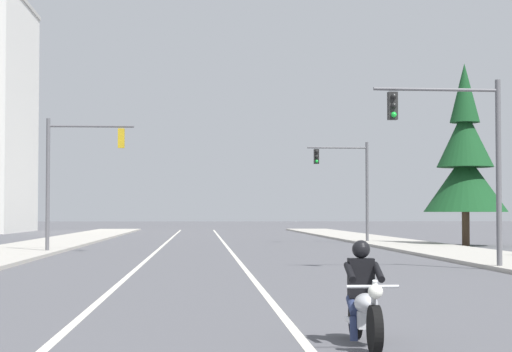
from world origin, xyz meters
TOP-DOWN VIEW (x-y plane):
  - lane_stripe_center at (-0.01, 45.00)m, footprint 0.16×100.00m
  - lane_stripe_left at (-3.59, 45.00)m, footprint 0.16×100.00m
  - sidewalk_kerb_right at (10.08, 40.00)m, footprint 4.40×110.00m
  - sidewalk_kerb_left at (-10.08, 40.00)m, footprint 4.40×110.00m
  - motorcycle_with_rider at (0.80, 6.19)m, footprint 0.70×2.19m
  - traffic_signal_near_right at (7.03, 22.97)m, footprint 4.22×0.50m
  - traffic_signal_near_left at (-7.36, 36.55)m, footprint 4.01×0.37m
  - traffic_signal_mid_right at (7.70, 49.94)m, footprint 3.79×0.45m
  - conifer_tree_right_verge_far at (13.34, 44.68)m, footprint 4.67×4.67m

SIDE VIEW (x-z plane):
  - lane_stripe_center at x=-0.01m, z-range 0.00..0.01m
  - lane_stripe_left at x=-3.59m, z-range 0.00..0.01m
  - sidewalk_kerb_right at x=10.08m, z-range 0.00..0.14m
  - sidewalk_kerb_left at x=-10.08m, z-range 0.00..0.14m
  - motorcycle_with_rider at x=0.80m, z-range -0.14..1.32m
  - traffic_signal_mid_right at x=7.70m, z-range 0.93..7.13m
  - traffic_signal_near_left at x=-7.36m, z-range 0.94..7.14m
  - traffic_signal_near_right at x=7.03m, z-range 0.96..7.16m
  - conifer_tree_right_verge_far at x=13.34m, z-range -0.43..9.85m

